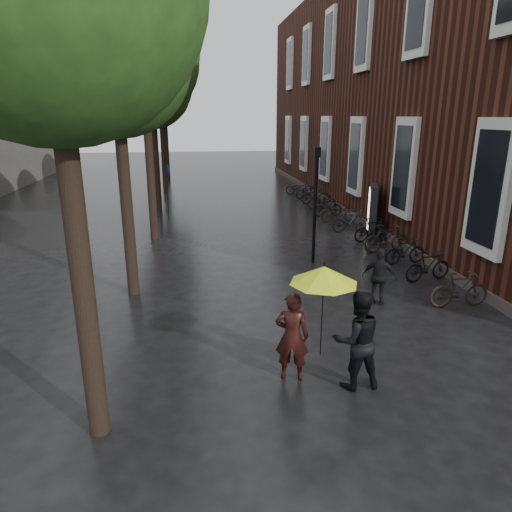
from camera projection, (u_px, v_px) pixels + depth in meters
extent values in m
plane|color=black|center=(361.00, 449.00, 6.93)|extent=(120.00, 120.00, 0.00)
cube|color=#38160F|center=(422.00, 93.00, 25.04)|extent=(10.00, 33.00, 12.00)
cube|color=silver|center=(491.00, 189.00, 12.00)|extent=(0.25, 1.60, 3.60)
cube|color=black|center=(487.00, 189.00, 11.98)|extent=(0.10, 1.20, 3.00)
cube|color=silver|center=(405.00, 168.00, 16.72)|extent=(0.25, 1.60, 3.60)
cube|color=black|center=(402.00, 168.00, 16.71)|extent=(0.10, 1.20, 3.00)
cube|color=silver|center=(421.00, 0.00, 15.10)|extent=(0.25, 1.60, 3.60)
cube|color=black|center=(418.00, 0.00, 15.08)|extent=(0.10, 1.20, 3.00)
cube|color=silver|center=(357.00, 156.00, 21.45)|extent=(0.25, 1.60, 3.60)
cube|color=black|center=(355.00, 156.00, 21.43)|extent=(0.10, 1.20, 3.00)
cube|color=silver|center=(365.00, 27.00, 19.82)|extent=(0.25, 1.60, 3.60)
cube|color=black|center=(363.00, 27.00, 19.81)|extent=(0.10, 1.20, 3.00)
cube|color=silver|center=(326.00, 149.00, 26.17)|extent=(0.25, 1.60, 3.60)
cube|color=black|center=(324.00, 149.00, 26.16)|extent=(0.10, 1.20, 3.00)
cube|color=silver|center=(330.00, 44.00, 24.55)|extent=(0.25, 1.60, 3.60)
cube|color=black|center=(329.00, 44.00, 24.53)|extent=(0.10, 1.20, 3.00)
cube|color=silver|center=(304.00, 144.00, 30.90)|extent=(0.25, 1.60, 3.60)
cube|color=black|center=(303.00, 144.00, 30.89)|extent=(0.10, 1.20, 3.00)
cube|color=silver|center=(307.00, 56.00, 29.27)|extent=(0.25, 1.60, 3.60)
cube|color=black|center=(306.00, 56.00, 29.26)|extent=(0.10, 1.20, 3.00)
cube|color=silver|center=(289.00, 140.00, 35.62)|extent=(0.25, 1.60, 3.60)
cube|color=black|center=(287.00, 140.00, 35.61)|extent=(0.10, 1.20, 3.00)
cube|color=silver|center=(290.00, 64.00, 34.00)|extent=(0.25, 1.60, 3.60)
cube|color=black|center=(289.00, 64.00, 33.98)|extent=(0.10, 1.20, 3.00)
cube|color=#3F3833|center=(331.00, 201.00, 26.09)|extent=(0.40, 33.00, 0.30)
cylinder|color=black|center=(84.00, 296.00, 6.63)|extent=(0.32, 0.32, 4.68)
cylinder|color=black|center=(128.00, 216.00, 12.31)|extent=(0.32, 0.32, 4.51)
cylinder|color=black|center=(151.00, 178.00, 17.94)|extent=(0.32, 0.32, 4.95)
cylinder|color=black|center=(157.00, 168.00, 23.67)|extent=(0.32, 0.32, 4.40)
cylinder|color=black|center=(164.00, 155.00, 29.30)|extent=(0.32, 0.32, 4.79)
cylinder|color=black|center=(167.00, 150.00, 35.00)|extent=(0.32, 0.32, 4.57)
imported|color=black|center=(292.00, 336.00, 8.55)|extent=(0.73, 0.58, 1.76)
imported|color=black|center=(357.00, 340.00, 8.28)|extent=(0.94, 0.74, 1.89)
cylinder|color=black|center=(322.00, 316.00, 8.21)|extent=(0.02, 0.02, 1.56)
cone|color=#DAFE1A|center=(324.00, 275.00, 7.97)|extent=(1.23, 1.23, 0.31)
cylinder|color=black|center=(324.00, 264.00, 7.92)|extent=(0.02, 0.02, 0.08)
imported|color=black|center=(379.00, 277.00, 12.02)|extent=(0.97, 0.78, 1.54)
imported|color=black|center=(459.00, 290.00, 11.93)|extent=(1.61, 0.48, 0.96)
imported|color=black|center=(428.00, 266.00, 13.81)|extent=(1.64, 0.73, 0.95)
imported|color=black|center=(405.00, 251.00, 15.41)|extent=(1.56, 0.60, 0.91)
imported|color=black|center=(387.00, 238.00, 16.73)|extent=(1.77, 0.59, 1.05)
imported|color=black|center=(373.00, 230.00, 18.15)|extent=(1.66, 0.66, 0.97)
imported|color=black|center=(351.00, 220.00, 19.67)|extent=(1.71, 0.60, 1.01)
imported|color=black|center=(338.00, 212.00, 21.50)|extent=(1.86, 0.86, 0.94)
imported|color=black|center=(328.00, 207.00, 22.79)|extent=(1.56, 0.67, 0.91)
imported|color=black|center=(322.00, 202.00, 24.46)|extent=(1.63, 0.72, 0.83)
imported|color=black|center=(315.00, 195.00, 25.97)|extent=(1.72, 0.58, 1.02)
imported|color=black|center=(308.00, 191.00, 27.66)|extent=(1.75, 0.91, 0.87)
imported|color=black|center=(299.00, 188.00, 28.97)|extent=(1.76, 0.92, 0.88)
cube|color=black|center=(372.00, 211.00, 18.89)|extent=(0.29, 1.40, 2.12)
cube|color=beige|center=(369.00, 210.00, 18.85)|extent=(0.04, 1.18, 1.74)
cylinder|color=black|center=(315.00, 211.00, 15.17)|extent=(0.11, 0.11, 3.62)
cube|color=black|center=(317.00, 152.00, 14.61)|extent=(0.20, 0.20, 0.32)
sphere|color=#FFE5B2|center=(317.00, 152.00, 14.61)|extent=(0.16, 0.16, 0.16)
cylinder|color=#262628|center=(167.00, 193.00, 22.37)|extent=(0.06, 0.06, 2.35)
cylinder|color=navy|center=(168.00, 169.00, 22.04)|extent=(0.03, 0.47, 0.47)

